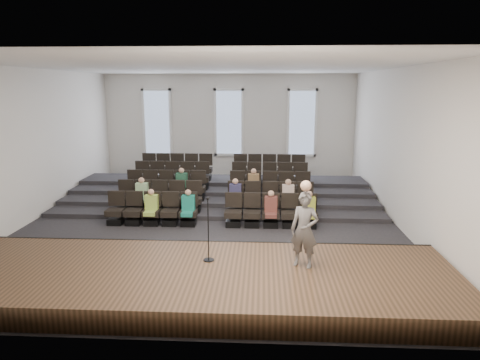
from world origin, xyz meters
name	(u,v)px	position (x,y,z in m)	size (l,w,h in m)	color
ground	(213,220)	(0.00, 0.00, 0.00)	(14.00, 14.00, 0.00)	black
ceiling	(211,67)	(0.00, 0.00, 5.01)	(12.00, 14.00, 0.02)	white
wall_back	(229,127)	(0.00, 7.02, 2.50)	(12.00, 0.04, 5.00)	silver
wall_front	(162,205)	(0.00, -7.02, 2.50)	(12.00, 0.04, 5.00)	silver
wall_left	(32,145)	(-6.02, 0.00, 2.50)	(0.04, 14.00, 5.00)	silver
wall_right	(401,148)	(6.02, 0.00, 2.50)	(0.04, 14.00, 5.00)	silver
stage	(186,280)	(0.00, -5.10, 0.25)	(11.80, 3.60, 0.50)	#4E3421
stage_lip	(198,250)	(0.00, -3.33, 0.25)	(11.80, 0.06, 0.52)	black
risers	(222,192)	(0.00, 3.17, 0.20)	(11.80, 4.80, 0.60)	black
seating_rows	(218,190)	(0.00, 1.54, 0.68)	(6.80, 4.70, 1.67)	black
windows	(229,123)	(0.00, 6.95, 2.70)	(8.44, 0.10, 3.24)	white
audience	(224,196)	(0.35, 0.22, 0.80)	(6.05, 2.64, 1.10)	#9FC14D
speaker	(304,230)	(2.57, -4.76, 1.34)	(0.61, 0.40, 1.68)	#545250
mic_stand	(208,242)	(0.44, -4.57, 0.95)	(0.25, 0.25, 1.50)	black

